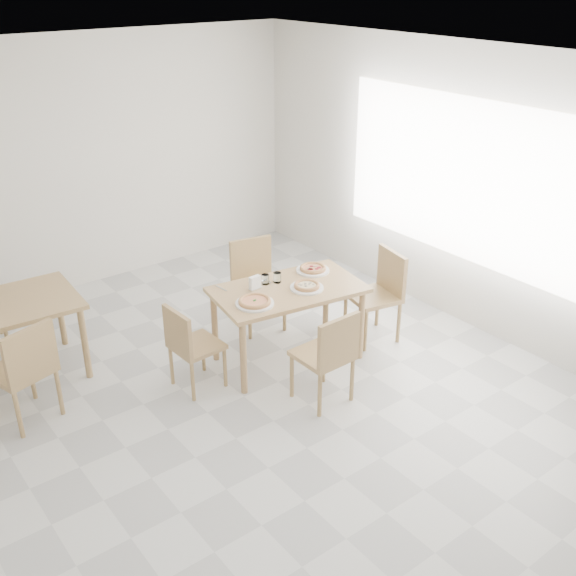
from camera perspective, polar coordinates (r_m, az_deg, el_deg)
room at (r=6.89m, az=15.00°, el=8.71°), size 7.28×7.00×7.00m
main_table at (r=6.19m, az=-0.00°, el=-0.77°), size 1.47×0.98×0.75m
chair_south at (r=5.64m, az=3.49°, el=-5.45°), size 0.44×0.44×0.87m
chair_north at (r=6.89m, az=-2.76°, el=0.93°), size 0.53×0.53×0.91m
chair_west at (r=5.90m, az=-8.38°, el=-4.60°), size 0.42×0.42×0.80m
chair_east at (r=6.70m, az=7.86°, el=-0.08°), size 0.53×0.53×0.91m
plate_margherita at (r=5.86m, az=-2.83°, el=-1.31°), size 0.34×0.34×0.02m
plate_mushroom at (r=6.13m, az=1.60°, el=0.02°), size 0.31×0.31×0.02m
plate_pepperoni at (r=6.48m, az=2.11°, el=1.51°), size 0.32×0.32×0.02m
pizza_margherita at (r=5.84m, az=-2.84°, el=-1.12°), size 0.29×0.29×0.03m
pizza_mushroom at (r=6.12m, az=1.60°, el=0.22°), size 0.30×0.30×0.03m
pizza_pepperoni at (r=6.47m, az=2.11°, el=1.70°), size 0.32×0.32×0.03m
tumbler_a at (r=6.21m, az=-1.93°, el=0.75°), size 0.07×0.07×0.09m
tumbler_b at (r=6.23m, az=-0.92°, el=0.90°), size 0.07×0.07×0.10m
napkin_holder at (r=6.09m, az=-2.82°, el=0.40°), size 0.12×0.07×0.13m
fork_a at (r=6.16m, az=-5.69°, el=-0.02°), size 0.03×0.17×0.01m
fork_b at (r=6.31m, az=-1.89°, el=0.74°), size 0.04×0.19×0.01m
chair_back_s at (r=5.79m, az=-21.37°, el=-6.22°), size 0.56×0.56×0.91m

